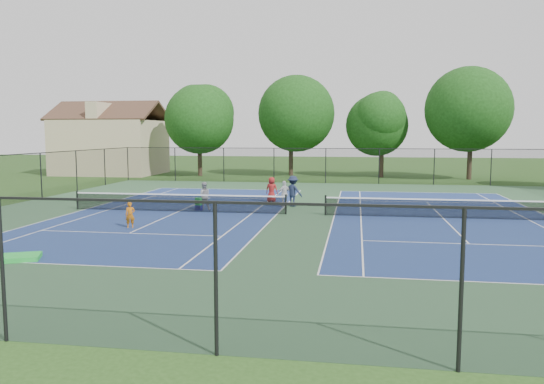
% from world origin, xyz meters
% --- Properties ---
extents(ground, '(140.00, 140.00, 0.00)m').
position_xyz_m(ground, '(0.00, 0.00, 0.00)').
color(ground, '#234716').
rests_on(ground, ground).
extents(court_pad, '(36.00, 36.00, 0.01)m').
position_xyz_m(court_pad, '(0.00, 0.00, 0.00)').
color(court_pad, '#2E512E').
rests_on(court_pad, ground).
extents(tennis_court_left, '(12.00, 23.83, 1.07)m').
position_xyz_m(tennis_court_left, '(-7.00, 0.00, 0.10)').
color(tennis_court_left, navy).
rests_on(tennis_court_left, ground).
extents(tennis_court_right, '(12.00, 23.83, 1.07)m').
position_xyz_m(tennis_court_right, '(7.00, 0.00, 0.10)').
color(tennis_court_right, navy).
rests_on(tennis_court_right, ground).
extents(perimeter_fence, '(36.08, 36.08, 3.02)m').
position_xyz_m(perimeter_fence, '(0.00, 0.00, 1.60)').
color(perimeter_fence, black).
rests_on(perimeter_fence, ground).
extents(tree_back_a, '(6.80, 6.80, 9.15)m').
position_xyz_m(tree_back_a, '(-13.00, 24.00, 6.04)').
color(tree_back_a, '#2D2116').
rests_on(tree_back_a, ground).
extents(tree_back_b, '(7.60, 7.60, 10.03)m').
position_xyz_m(tree_back_b, '(-4.00, 26.00, 6.60)').
color(tree_back_b, '#2D2116').
rests_on(tree_back_b, ground).
extents(tree_back_c, '(6.00, 6.00, 8.40)m').
position_xyz_m(tree_back_c, '(5.00, 25.00, 5.48)').
color(tree_back_c, '#2D2116').
rests_on(tree_back_c, ground).
extents(tree_back_d, '(7.80, 7.80, 10.37)m').
position_xyz_m(tree_back_d, '(13.00, 24.00, 6.82)').
color(tree_back_d, '#2D2116').
rests_on(tree_back_d, ground).
extents(clapboard_house, '(10.80, 8.10, 7.65)m').
position_xyz_m(clapboard_house, '(-23.00, 25.00, 3.09)').
color(clapboard_house, tan).
rests_on(clapboard_house, ground).
extents(child_player, '(0.51, 0.44, 1.18)m').
position_xyz_m(child_player, '(-7.53, -5.07, 0.59)').
color(child_player, '#CF6C0D').
rests_on(child_player, ground).
extents(instructor, '(0.92, 0.82, 1.58)m').
position_xyz_m(instructor, '(-5.82, 0.92, 0.79)').
color(instructor, gray).
rests_on(instructor, ground).
extents(bystander_a, '(0.95, 0.81, 1.53)m').
position_xyz_m(bystander_a, '(-1.51, 2.93, 0.76)').
color(bystander_a, silver).
rests_on(bystander_a, ground).
extents(bystander_b, '(1.35, 1.09, 1.82)m').
position_xyz_m(bystander_b, '(-1.04, 3.10, 0.91)').
color(bystander_b, '#192037').
rests_on(bystander_b, ground).
extents(bystander_c, '(0.84, 0.62, 1.58)m').
position_xyz_m(bystander_c, '(-2.60, 4.89, 0.79)').
color(bystander_c, maroon).
rests_on(bystander_c, ground).
extents(ball_crate, '(0.43, 0.39, 0.30)m').
position_xyz_m(ball_crate, '(-6.04, 0.69, 0.15)').
color(ball_crate, navy).
rests_on(ball_crate, ground).
extents(ball_hopper, '(0.41, 0.37, 0.42)m').
position_xyz_m(ball_hopper, '(-6.04, 0.69, 0.51)').
color(ball_hopper, green).
rests_on(ball_hopper, ball_crate).
extents(green_tarp, '(1.68, 1.48, 0.16)m').
position_xyz_m(green_tarp, '(-8.70, -11.53, 0.09)').
color(green_tarp, green).
rests_on(green_tarp, ground).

